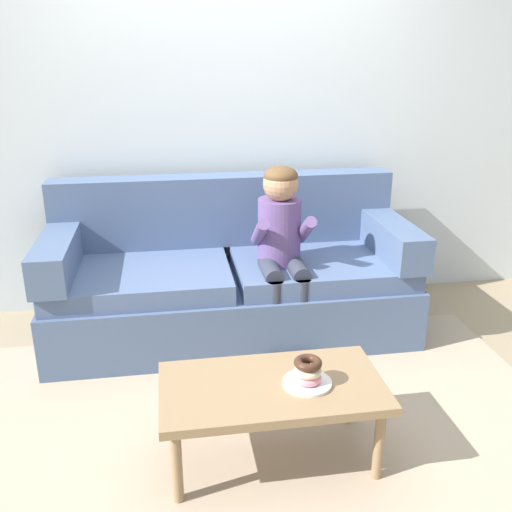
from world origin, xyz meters
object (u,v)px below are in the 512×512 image
at_px(person_child, 282,240).
at_px(donut, 307,378).
at_px(coffee_table, 272,393).
at_px(couch, 231,280).

xyz_separation_m(person_child, donut, (-0.11, -1.10, -0.25)).
bearing_deg(person_child, donut, -95.76).
relative_size(person_child, donut, 9.18).
bearing_deg(coffee_table, donut, -10.13).
bearing_deg(donut, person_child, 84.24).
bearing_deg(couch, donut, -82.34).
height_order(coffee_table, person_child, person_child).
distance_m(coffee_table, person_child, 1.15).
height_order(couch, donut, couch).
xyz_separation_m(couch, donut, (0.18, -1.31, 0.08)).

